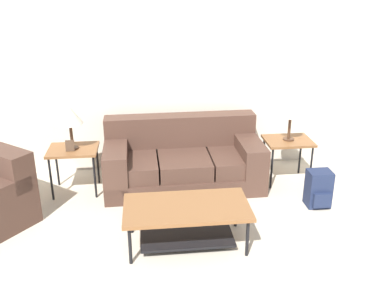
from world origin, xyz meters
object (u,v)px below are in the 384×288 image
table_lamp_left (69,116)px  table_lamp_right (291,108)px  backpack (319,189)px  couch (183,162)px  side_table_left (73,153)px  side_table_right (288,144)px  coffee_table (187,216)px

table_lamp_left → table_lamp_right: 2.64m
table_lamp_right → backpack: 1.03m
couch → side_table_left: (-1.32, -0.07, 0.21)m
table_lamp_right → backpack: table_lamp_right is taller
table_lamp_left → backpack: table_lamp_left is taller
side_table_right → side_table_left: bearing=180.0°
couch → table_lamp_left: 1.48m
side_table_right → table_lamp_left: 2.68m
coffee_table → table_lamp_left: 1.88m
couch → side_table_right: bearing=-3.0°
side_table_right → table_lamp_right: table_lamp_right is taller
side_table_right → table_lamp_right: 0.47m
side_table_right → table_lamp_right: (-0.00, -0.00, 0.47)m
coffee_table → side_table_right: 1.90m
coffee_table → side_table_left: size_ratio=2.07×
side_table_left → coffee_table: bearing=-45.8°
coffee_table → backpack: backpack is taller
couch → backpack: 1.66m
couch → backpack: couch is taller
table_lamp_left → couch: bearing=3.0°
backpack → table_lamp_right: bearing=103.2°
backpack → side_table_right: bearing=103.2°
table_lamp_left → side_table_right: bearing=0.0°
side_table_left → table_lamp_left: 0.47m
side_table_right → backpack: (0.16, -0.68, -0.29)m
coffee_table → table_lamp_right: size_ratio=2.26×
coffee_table → side_table_left: 1.77m
table_lamp_left → backpack: 2.97m
couch → table_lamp_right: size_ratio=3.64×
couch → backpack: (1.48, -0.75, -0.09)m
side_table_left → backpack: (2.79, -0.68, -0.29)m
side_table_right → table_lamp_left: (-2.64, -0.00, 0.47)m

